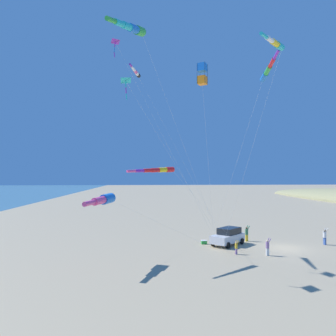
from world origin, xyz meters
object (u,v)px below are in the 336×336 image
Objects in this scene: person_child_green_jacket at (268,246)px; kite_windsock_white_trailing at (267,71)px; person_adult_flyer at (325,235)px; person_child_grey_jacket at (247,233)px; parked_car at (228,236)px; kite_delta_orange_high_right at (126,82)px; kite_box_long_streamer_right at (202,74)px; kite_windsock_purple_drifting at (275,44)px; kite_windsock_checkered_midright at (158,170)px; kite_windsock_teal_far_right at (136,72)px; kite_windsock_magenta_far_left at (131,28)px; person_bystander_far at (236,247)px; kite_windsock_rainbow_low_near at (103,200)px; kite_delta_striped_overhead at (116,43)px; cooler_box at (204,242)px.

person_child_green_jacket is 15.89m from kite_windsock_white_trailing.
person_child_grey_jacket is at bearing -19.69° from person_adult_flyer.
kite_windsock_white_trailing is at bearing 67.94° from person_child_green_jacket.
parked_car is 19.67m from kite_delta_orange_high_right.
person_child_green_jacket is 0.10× the size of kite_box_long_streamer_right.
kite_windsock_purple_drifting is 1.37× the size of kite_windsock_checkered_midright.
kite_windsock_teal_far_right is 12.09m from kite_windsock_checkered_midright.
parked_car is at bearing -130.18° from kite_windsock_magenta_far_left.
person_adult_flyer is at bearing -163.78° from person_bystander_far.
kite_windsock_magenta_far_left is (13.14, 14.09, 16.65)m from person_child_grey_jacket.
kite_delta_orange_high_right is 1.31× the size of kite_windsock_checkered_midright.
person_child_grey_jacket is 18.30m from kite_windsock_rainbow_low_near.
kite_delta_striped_overhead reaches higher than person_child_green_jacket.
kite_windsock_teal_far_right is 1.59× the size of kite_windsock_checkered_midright.
person_adult_flyer is 1.13× the size of person_child_green_jacket.
person_adult_flyer is (-13.07, 1.73, 0.80)m from cooler_box.
kite_box_long_streamer_right reaches higher than kite_windsock_white_trailing.
cooler_box is 0.04× the size of kite_box_long_streamer_right.
person_child_green_jacket is at bearing -161.35° from kite_box_long_streamer_right.
kite_windsock_checkered_midright is (-3.85, 2.82, -12.28)m from kite_delta_striped_overhead.
parked_car is 2.72m from cooler_box.
kite_windsock_teal_far_right is 1.16× the size of kite_windsock_purple_drifting.
kite_delta_striped_overhead is 14.80m from kite_windsock_white_trailing.
kite_windsock_magenta_far_left is at bearing 39.84° from kite_box_long_streamer_right.
person_adult_flyer is at bearing 178.96° from kite_windsock_teal_far_right.
person_adult_flyer reaches higher than cooler_box.
person_adult_flyer is 29.76m from kite_delta_striped_overhead.
kite_windsock_magenta_far_left is 1.58× the size of kite_windsock_rainbow_low_near.
person_bystander_far is at bearing 176.57° from kite_delta_striped_overhead.
kite_delta_orange_high_right is (8.35, 8.97, 14.91)m from cooler_box.
kite_windsock_rainbow_low_near is at bearing 27.87° from parked_car.
kite_windsock_purple_drifting is at bearing 72.05° from kite_windsock_white_trailing.
kite_windsock_rainbow_low_near is (0.80, 3.25, -14.81)m from kite_delta_striped_overhead.
person_adult_flyer is 0.12× the size of kite_delta_orange_high_right.
kite_box_long_streamer_right is (3.90, 3.05, 15.57)m from person_bystander_far.
person_child_green_jacket is at bearing -166.21° from kite_delta_orange_high_right.
cooler_box is 0.48× the size of person_bystander_far.
kite_windsock_purple_drifting is at bearing 93.62° from cooler_box.
parked_car is at bearing -176.37° from kite_windsock_teal_far_right.
kite_windsock_magenta_far_left is 9.32m from kite_delta_striped_overhead.
person_child_green_jacket is (8.23, 4.00, -0.12)m from person_adult_flyer.
kite_delta_striped_overhead is (14.75, 5.30, 19.30)m from person_child_grey_jacket.
kite_windsock_magenta_far_left is 9.62m from kite_windsock_purple_drifting.
kite_windsock_rainbow_low_near is 0.99× the size of kite_windsock_checkered_midright.
person_child_grey_jacket is 0.10× the size of kite_box_long_streamer_right.
kite_box_long_streamer_right is (-8.45, 0.50, 10.82)m from kite_windsock_rainbow_low_near.
kite_windsock_magenta_far_left is 1.14× the size of kite_windsock_purple_drifting.
kite_windsock_rainbow_low_near is at bearing -66.49° from kite_windsock_magenta_far_left.
person_child_green_jacket reaches higher than person_bystander_far.
kite_windsock_white_trailing is (2.33, 5.75, 14.63)m from person_child_green_jacket.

